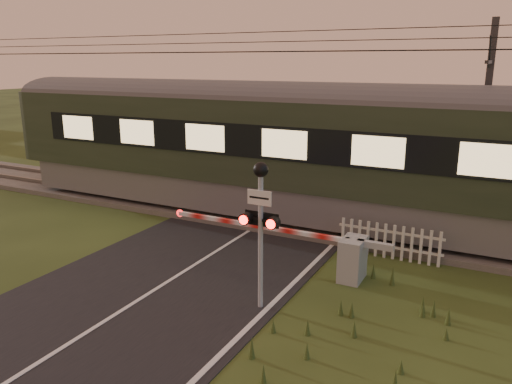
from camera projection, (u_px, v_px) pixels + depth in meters
The scene contains 8 objects.
ground at pixel (152, 292), 11.60m from camera, with size 160.00×160.00×0.00m, color #2B3815.
road at pixel (146, 296), 11.38m from camera, with size 6.00×140.00×0.03m.
track_bed at pixel (272, 215), 17.17m from camera, with size 140.00×3.40×0.39m.
overhead_wires at pixel (273, 44), 15.73m from camera, with size 120.00×0.62×0.62m.
boom_gate at pixel (342, 255), 12.26m from camera, with size 6.18×0.82×1.09m.
crossing_signal at pixel (261, 210), 10.33m from camera, with size 0.82×0.35×3.23m.
picket_fence at pixel (389, 241), 13.48m from camera, with size 2.83×0.08×0.97m.
catenary_mast at pixel (484, 122), 15.49m from camera, with size 0.20×2.45×6.48m.
Camera 1 is at (7.00, -8.34, 5.21)m, focal length 35.00 mm.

